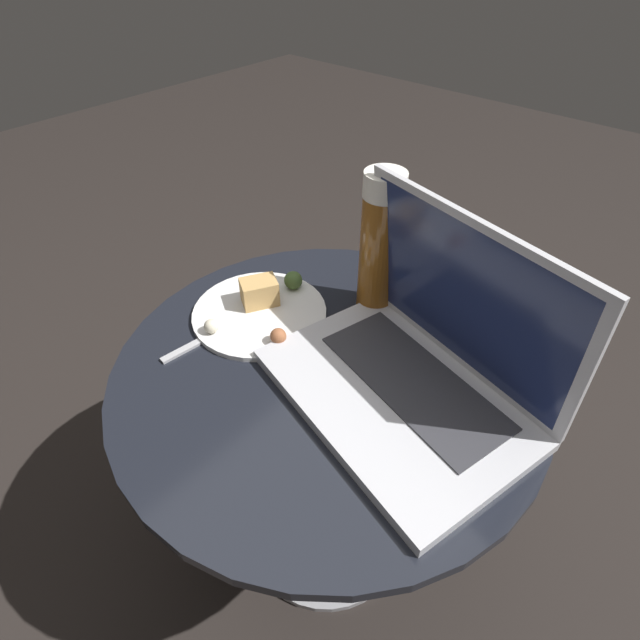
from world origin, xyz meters
TOP-DOWN VIEW (x-y plane):
  - ground_plane at (0.00, 0.00)m, footprint 6.00×6.00m
  - table at (0.00, 0.00)m, footprint 0.66×0.66m
  - laptop at (0.12, 0.05)m, footprint 0.42×0.33m
  - beer_glass at (-0.04, 0.17)m, footprint 0.06×0.06m
  - snack_plate at (-0.17, 0.02)m, footprint 0.23×0.23m
  - fork at (-0.18, -0.05)m, footprint 0.04×0.20m

SIDE VIEW (x-z plane):
  - ground_plane at x=0.00m, z-range 0.00..0.00m
  - table at x=0.00m, z-range 0.12..0.64m
  - fork at x=-0.18m, z-range 0.52..0.52m
  - snack_plate at x=-0.17m, z-range 0.50..0.56m
  - laptop at x=0.12m, z-range 0.44..0.70m
  - beer_glass at x=-0.04m, z-range 0.52..0.76m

